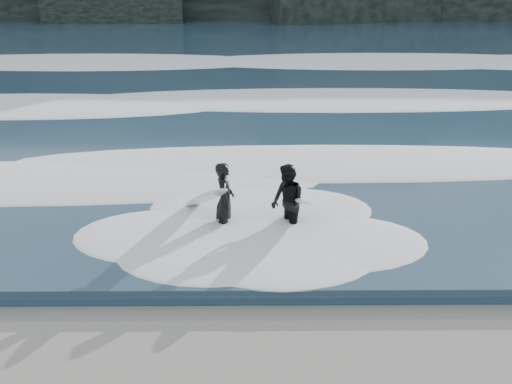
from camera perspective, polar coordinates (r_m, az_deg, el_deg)
sea at (r=35.81m, az=-3.38°, el=12.42°), size 90.00×52.00×0.30m
foam_near at (r=16.32m, az=-6.70°, el=2.23°), size 60.00×3.20×0.20m
foam_mid at (r=23.02m, az=-4.93°, el=8.01°), size 60.00×4.00×0.24m
foam_far at (r=31.82m, az=-3.73°, el=11.82°), size 60.00×4.80×0.30m
surfer_left at (r=13.10m, az=-3.36°, el=-0.65°), size 1.39×2.18×1.60m
surfer_right at (r=12.98m, az=3.07°, el=-0.92°), size 1.20×2.01×1.58m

